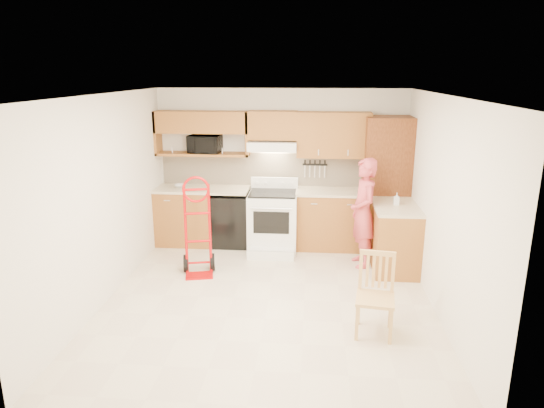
# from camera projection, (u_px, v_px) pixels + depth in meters

# --- Properties ---
(floor) EXTENTS (4.00, 4.50, 0.02)m
(floor) POSITION_uv_depth(u_px,v_px,m) (269.00, 300.00, 6.02)
(floor) COLOR beige
(floor) RESTS_ON ground
(ceiling) EXTENTS (4.00, 4.50, 0.02)m
(ceiling) POSITION_uv_depth(u_px,v_px,m) (268.00, 94.00, 5.35)
(ceiling) COLOR white
(ceiling) RESTS_ON ground
(wall_back) EXTENTS (4.00, 0.02, 2.50)m
(wall_back) POSITION_uv_depth(u_px,v_px,m) (281.00, 167.00, 7.85)
(wall_back) COLOR white
(wall_back) RESTS_ON ground
(wall_front) EXTENTS (4.00, 0.02, 2.50)m
(wall_front) POSITION_uv_depth(u_px,v_px,m) (240.00, 285.00, 3.51)
(wall_front) COLOR white
(wall_front) RESTS_ON ground
(wall_left) EXTENTS (0.02, 4.50, 2.50)m
(wall_left) POSITION_uv_depth(u_px,v_px,m) (104.00, 199.00, 5.85)
(wall_left) COLOR white
(wall_left) RESTS_ON ground
(wall_right) EXTENTS (0.02, 4.50, 2.50)m
(wall_right) POSITION_uv_depth(u_px,v_px,m) (442.00, 207.00, 5.52)
(wall_right) COLOR white
(wall_right) RESTS_ON ground
(backsplash) EXTENTS (3.92, 0.03, 0.55)m
(backsplash) POSITION_uv_depth(u_px,v_px,m) (281.00, 170.00, 7.84)
(backsplash) COLOR beige
(backsplash) RESTS_ON wall_back
(lower_cab_left) EXTENTS (0.90, 0.60, 0.90)m
(lower_cab_left) POSITION_uv_depth(u_px,v_px,m) (186.00, 216.00, 7.90)
(lower_cab_left) COLOR #935B23
(lower_cab_left) RESTS_ON ground
(dishwasher) EXTENTS (0.60, 0.60, 0.85)m
(dishwasher) POSITION_uv_depth(u_px,v_px,m) (231.00, 219.00, 7.84)
(dishwasher) COLOR black
(dishwasher) RESTS_ON ground
(lower_cab_right) EXTENTS (1.14, 0.60, 0.90)m
(lower_cab_right) POSITION_uv_depth(u_px,v_px,m) (331.00, 220.00, 7.70)
(lower_cab_right) COLOR #935B23
(lower_cab_right) RESTS_ON ground
(countertop_left) EXTENTS (1.50, 0.63, 0.04)m
(countertop_left) POSITION_uv_depth(u_px,v_px,m) (202.00, 189.00, 7.75)
(countertop_left) COLOR beige
(countertop_left) RESTS_ON lower_cab_left
(countertop_right) EXTENTS (1.14, 0.63, 0.04)m
(countertop_right) POSITION_uv_depth(u_px,v_px,m) (332.00, 192.00, 7.58)
(countertop_right) COLOR beige
(countertop_right) RESTS_ON lower_cab_right
(cab_return_right) EXTENTS (0.60, 1.00, 0.90)m
(cab_return_right) POSITION_uv_depth(u_px,v_px,m) (394.00, 238.00, 6.86)
(cab_return_right) COLOR #935B23
(cab_return_right) RESTS_ON ground
(countertop_return) EXTENTS (0.63, 1.00, 0.04)m
(countertop_return) POSITION_uv_depth(u_px,v_px,m) (397.00, 207.00, 6.74)
(countertop_return) COLOR beige
(countertop_return) RESTS_ON cab_return_right
(pantry_tall) EXTENTS (0.70, 0.60, 2.10)m
(pantry_tall) POSITION_uv_depth(u_px,v_px,m) (385.00, 185.00, 7.48)
(pantry_tall) COLOR brown
(pantry_tall) RESTS_ON ground
(upper_cab_left) EXTENTS (1.50, 0.33, 0.34)m
(upper_cab_left) POSITION_uv_depth(u_px,v_px,m) (202.00, 122.00, 7.59)
(upper_cab_left) COLOR #935B23
(upper_cab_left) RESTS_ON wall_back
(upper_shelf_mw) EXTENTS (1.50, 0.33, 0.04)m
(upper_shelf_mw) POSITION_uv_depth(u_px,v_px,m) (203.00, 154.00, 7.73)
(upper_shelf_mw) COLOR #935B23
(upper_shelf_mw) RESTS_ON wall_back
(upper_cab_center) EXTENTS (0.76, 0.33, 0.44)m
(upper_cab_center) POSITION_uv_depth(u_px,v_px,m) (273.00, 125.00, 7.51)
(upper_cab_center) COLOR #935B23
(upper_cab_center) RESTS_ON wall_back
(upper_cab_right) EXTENTS (1.14, 0.33, 0.70)m
(upper_cab_right) POSITION_uv_depth(u_px,v_px,m) (334.00, 135.00, 7.47)
(upper_cab_right) COLOR #935B23
(upper_cab_right) RESTS_ON wall_back
(range_hood) EXTENTS (0.76, 0.46, 0.14)m
(range_hood) POSITION_uv_depth(u_px,v_px,m) (273.00, 146.00, 7.53)
(range_hood) COLOR white
(range_hood) RESTS_ON wall_back
(knife_strip) EXTENTS (0.40, 0.05, 0.29)m
(knife_strip) POSITION_uv_depth(u_px,v_px,m) (315.00, 168.00, 7.76)
(knife_strip) COLOR black
(knife_strip) RESTS_ON backsplash
(microwave) EXTENTS (0.54, 0.39, 0.28)m
(microwave) POSITION_uv_depth(u_px,v_px,m) (205.00, 144.00, 7.68)
(microwave) COLOR black
(microwave) RESTS_ON upper_shelf_mw
(range) EXTENTS (0.75, 0.99, 1.11)m
(range) POSITION_uv_depth(u_px,v_px,m) (273.00, 217.00, 7.51)
(range) COLOR white
(range) RESTS_ON ground
(person) EXTENTS (0.49, 0.64, 1.59)m
(person) POSITION_uv_depth(u_px,v_px,m) (363.00, 213.00, 6.89)
(person) COLOR #C6444C
(person) RESTS_ON ground
(hand_truck) EXTENTS (0.58, 0.55, 1.26)m
(hand_truck) POSITION_uv_depth(u_px,v_px,m) (198.00, 231.00, 6.61)
(hand_truck) COLOR #C00A0B
(hand_truck) RESTS_ON ground
(dining_chair) EXTENTS (0.46, 0.49, 0.89)m
(dining_chair) POSITION_uv_depth(u_px,v_px,m) (375.00, 296.00, 5.11)
(dining_chair) COLOR tan
(dining_chair) RESTS_ON ground
(soap_bottle) EXTENTS (0.09, 0.09, 0.17)m
(soap_bottle) POSITION_uv_depth(u_px,v_px,m) (397.00, 199.00, 6.75)
(soap_bottle) COLOR white
(soap_bottle) RESTS_ON countertop_return
(bowl) EXTENTS (0.21, 0.21, 0.05)m
(bowl) POSITION_uv_depth(u_px,v_px,m) (181.00, 186.00, 7.76)
(bowl) COLOR white
(bowl) RESTS_ON countertop_left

